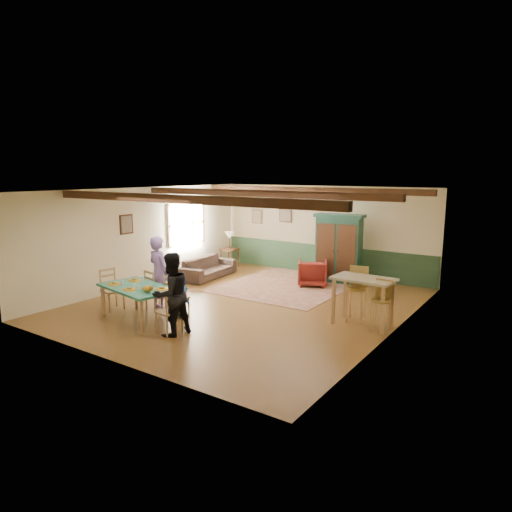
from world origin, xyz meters
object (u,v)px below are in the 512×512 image
Objects in this scene: dining_chair_far_right at (177,296)px; cat at (147,288)px; dining_table at (139,304)px; dining_chair_end_right at (169,310)px; table_lamp at (229,240)px; person_man at (159,273)px; person_woman at (171,294)px; armchair at (312,273)px; sofa at (208,267)px; armoire at (339,248)px; person_child at (180,294)px; dining_chair_far_left at (157,290)px; bar_stool_right at (380,307)px; end_table at (230,258)px; counter_table at (363,302)px; dining_chair_end_left at (112,290)px; bar_stool_left at (356,295)px.

dining_chair_far_right is 2.64× the size of cat.
dining_chair_end_right is at bearing -10.95° from dining_table.
dining_chair_far_right is at bearing -64.91° from table_lamp.
person_man reaches higher than person_woman.
person_man is at bearing 37.73° from armchair.
armoire is at bearing -70.49° from sofa.
person_child is 1.74× the size of table_lamp.
cat is at bearing 136.55° from person_man.
dining_chair_far_left is 1.80m from person_woman.
dining_chair_far_left is at bearing 108.10° from dining_table.
person_woman is 1.64× the size of person_child.
bar_stool_right is (4.71, 1.32, -0.33)m from person_man.
person_child is 5.29m from end_table.
counter_table reaches higher than end_table.
counter_table is 1.17× the size of bar_stool_right.
sofa is at bearing -137.95° from dining_chair_end_right.
counter_table reaches higher than dining_chair_end_right.
dining_chair_far_left is 0.90× the size of bar_stool_right.
sofa is 1.66m from table_lamp.
dining_table is at bearing 169.70° from cat.
person_woman is at bearing 136.74° from person_child.
armchair is (2.77, 4.56, -0.11)m from dining_chair_end_left.
dining_table is at bearing -90.00° from dining_chair_end_right.
armoire is at bearing 121.54° from counter_table.
dining_table is 4.20m from sofa.
dining_chair_far_right is 5.35m from end_table.
counter_table is (3.51, 1.65, 0.01)m from person_child.
dining_chair_end_right is 3.90m from counter_table.
person_child reaches higher than dining_table.
table_lamp is 7.05m from bar_stool_right.
counter_table reaches higher than sofa.
dining_chair_far_left is 2.64× the size of cat.
cat is 6.09m from table_lamp.
dining_chair_end_right is 1.08m from person_child.
armchair is 3.84m from bar_stool_right.
sofa is (-2.61, 4.19, -0.51)m from person_woman.
dining_chair_end_left is (-0.86, -0.55, 0.00)m from dining_chair_far_left.
dining_chair_far_right is 4.24m from bar_stool_right.
dining_chair_far_right is 0.81× the size of bar_stool_left.
dining_table is 0.81m from dining_chair_far_left.
dining_chair_end_left reaches higher than end_table.
person_woman is 2.85× the size of table_lamp.
dining_chair_far_left is 1.00× the size of dining_chair_end_right.
bar_stool_right is at bearing -152.55° from dining_chair_far_left.
dining_table reaches higher than armchair.
person_woman reaches higher than dining_chair_far_right.
person_man is 1.80m from person_woman.
bar_stool_right is (5.88, -1.79, 0.22)m from sofa.
bar_stool_left reaches higher than end_table.
bar_stool_right reaches higher than sofa.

